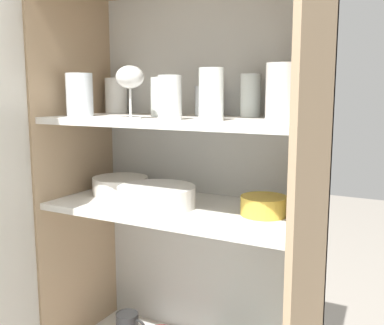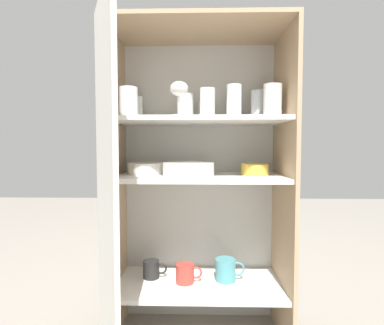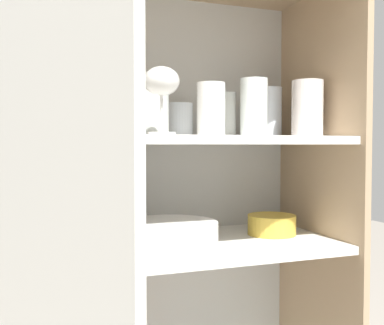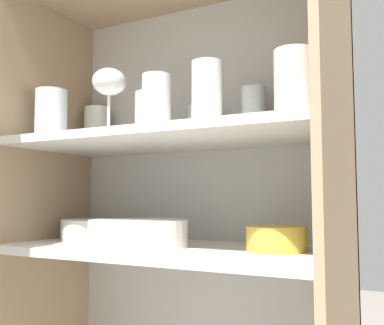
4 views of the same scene
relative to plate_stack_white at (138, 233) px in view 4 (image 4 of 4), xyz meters
name	(u,v)px [view 4 (image 4 of 4)]	position (x,y,z in m)	size (l,w,h in m)	color
cupboard_back_panel	(202,262)	(0.05, 0.24, -0.09)	(0.81, 0.02, 1.44)	silver
cupboard_side_left	(43,262)	(-0.35, 0.05, -0.09)	(0.02, 0.40, 1.44)	tan
cupboard_side_right	(341,288)	(0.44, 0.05, -0.09)	(0.02, 0.40, 1.44)	tan
shelf_board_middle	(167,250)	(0.05, 0.05, -0.04)	(0.78, 0.36, 0.02)	white
shelf_board_upper	(167,140)	(0.05, 0.05, 0.22)	(0.78, 0.36, 0.02)	white
tumbler_glass_0	(207,93)	(0.20, -0.04, 0.30)	(0.06, 0.06, 0.14)	white
tumbler_glass_1	(150,115)	(-0.02, 0.07, 0.29)	(0.08, 0.08, 0.12)	white
tumbler_glass_2	(292,101)	(0.33, 0.12, 0.30)	(0.07, 0.07, 0.14)	white
tumbler_glass_3	(156,102)	(0.08, -0.06, 0.29)	(0.06, 0.06, 0.12)	white
tumbler_glass_4	(51,115)	(-0.26, -0.02, 0.30)	(0.08, 0.08, 0.13)	white
tumbler_glass_5	(97,128)	(-0.27, 0.17, 0.29)	(0.08, 0.08, 0.12)	white
tumbler_glass_6	(254,112)	(0.22, 0.18, 0.30)	(0.06, 0.06, 0.13)	white
tumbler_glass_7	(294,86)	(0.37, 0.00, 0.30)	(0.08, 0.08, 0.14)	silver
tumbler_glass_8	(202,123)	(0.08, 0.17, 0.28)	(0.08, 0.08, 0.09)	white
wine_glass_0	(109,85)	(-0.04, -0.07, 0.34)	(0.08, 0.08, 0.15)	white
plate_stack_white	(138,233)	(0.00, 0.00, 0.00)	(0.23, 0.23, 0.06)	white
mixing_bowl_large	(96,229)	(-0.21, 0.10, 0.00)	(0.19, 0.19, 0.06)	silver
serving_bowl_small	(276,237)	(0.31, 0.07, 0.00)	(0.13, 0.13, 0.05)	gold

